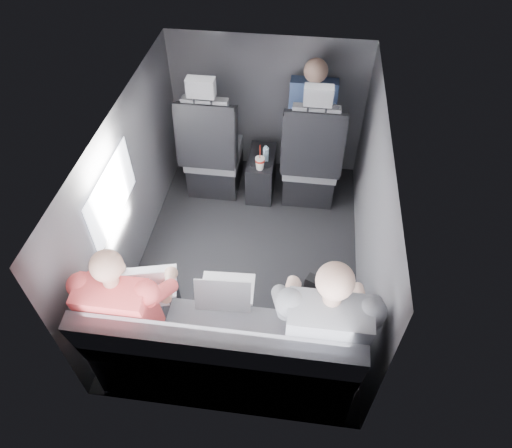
# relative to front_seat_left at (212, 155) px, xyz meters

# --- Properties ---
(floor) EXTENTS (2.60, 2.60, 0.00)m
(floor) POSITION_rel_front_seat_left_xyz_m (0.45, -0.84, -0.40)
(floor) COLOR black
(floor) RESTS_ON ground
(ceiling) EXTENTS (2.60, 2.60, 0.00)m
(ceiling) POSITION_rel_front_seat_left_xyz_m (0.45, -0.84, 0.95)
(ceiling) COLOR #B2B2AD
(ceiling) RESTS_ON panel_back
(panel_left) EXTENTS (0.02, 2.60, 1.35)m
(panel_left) POSITION_rel_front_seat_left_xyz_m (-0.45, -0.84, 0.27)
(panel_left) COLOR #56565B
(panel_left) RESTS_ON floor
(panel_right) EXTENTS (0.02, 2.60, 1.35)m
(panel_right) POSITION_rel_front_seat_left_xyz_m (1.35, -0.84, 0.27)
(panel_right) COLOR #56565B
(panel_right) RESTS_ON floor
(panel_front) EXTENTS (1.80, 0.02, 1.35)m
(panel_front) POSITION_rel_front_seat_left_xyz_m (0.45, 0.46, 0.27)
(panel_front) COLOR #56565B
(panel_front) RESTS_ON floor
(panel_back) EXTENTS (1.80, 0.02, 1.35)m
(panel_back) POSITION_rel_front_seat_left_xyz_m (0.45, -2.14, 0.27)
(panel_back) COLOR #56565B
(panel_back) RESTS_ON floor
(side_window) EXTENTS (0.02, 0.75, 0.42)m
(side_window) POSITION_rel_front_seat_left_xyz_m (-0.43, -1.14, 0.50)
(side_window) COLOR white
(side_window) RESTS_ON panel_left
(seatbelt) EXTENTS (0.35, 0.11, 0.59)m
(seatbelt) POSITION_rel_front_seat_left_xyz_m (0.90, -0.17, 0.40)
(seatbelt) COLOR black
(seatbelt) RESTS_ON front_seat_right
(front_seat_left) EXTENTS (0.52, 0.58, 1.26)m
(front_seat_left) POSITION_rel_front_seat_left_xyz_m (0.00, 0.00, 0.00)
(front_seat_left) COLOR black
(front_seat_left) RESTS_ON floor
(front_seat_right) EXTENTS (0.52, 0.58, 1.26)m
(front_seat_right) POSITION_rel_front_seat_left_xyz_m (0.90, 0.00, 0.00)
(front_seat_right) COLOR black
(front_seat_right) RESTS_ON floor
(center_console) EXTENTS (0.24, 0.48, 0.41)m
(center_console) POSITION_rel_front_seat_left_xyz_m (0.45, 0.04, -0.20)
(center_console) COLOR black
(center_console) RESTS_ON floor
(rear_bench) EXTENTS (1.60, 0.57, 0.92)m
(rear_bench) POSITION_rel_front_seat_left_xyz_m (0.45, -1.90, -0.09)
(rear_bench) COLOR slate
(rear_bench) RESTS_ON floor
(soda_cup) EXTENTS (0.08, 0.08, 0.26)m
(soda_cup) POSITION_rel_front_seat_left_xyz_m (0.46, -0.13, 0.06)
(soda_cup) COLOR white
(soda_cup) RESTS_ON center_console
(water_bottle) EXTENTS (0.05, 0.05, 0.16)m
(water_bottle) POSITION_rel_front_seat_left_xyz_m (0.49, -0.01, 0.07)
(water_bottle) COLOR #9DBED5
(water_bottle) RESTS_ON center_console
(laptop_white) EXTENTS (0.42, 0.42, 0.27)m
(laptop_white) POSITION_rel_front_seat_left_xyz_m (-0.09, -1.67, 0.24)
(laptop_white) COLOR white
(laptop_white) RESTS_ON passenger_rear_left
(laptop_silver) EXTENTS (0.35, 0.32, 0.24)m
(laptop_silver) POSITION_rel_front_seat_left_xyz_m (0.43, -1.63, 0.23)
(laptop_silver) COLOR silver
(laptop_silver) RESTS_ON rear_bench
(laptop_black) EXTENTS (0.41, 0.42, 0.24)m
(laptop_black) POSITION_rel_front_seat_left_xyz_m (1.05, -1.62, 0.23)
(laptop_black) COLOR black
(laptop_black) RESTS_ON passenger_rear_right
(passenger_rear_left) EXTENTS (0.50, 0.62, 1.22)m
(passenger_rear_left) POSITION_rel_front_seat_left_xyz_m (-0.13, -1.81, 0.23)
(passenger_rear_left) COLOR #333338
(passenger_rear_left) RESTS_ON rear_bench
(passenger_rear_right) EXTENTS (0.55, 0.66, 1.30)m
(passenger_rear_right) POSITION_rel_front_seat_left_xyz_m (1.04, -1.81, 0.26)
(passenger_rear_right) COLOR navy
(passenger_rear_right) RESTS_ON rear_bench
(passenger_front_right) EXTENTS (0.41, 0.41, 0.83)m
(passenger_front_right) POSITION_rel_front_seat_left_xyz_m (0.87, 0.26, 0.35)
(passenger_front_right) COLOR navy
(passenger_front_right) RESTS_ON front_seat_right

